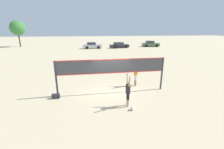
{
  "coord_description": "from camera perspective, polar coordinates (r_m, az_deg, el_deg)",
  "views": [
    {
      "loc": [
        -1.67,
        -9.95,
        4.37
      ],
      "look_at": [
        0.0,
        0.0,
        1.35
      ],
      "focal_mm": 24.0,
      "sensor_mm": 36.0,
      "label": 1
    }
  ],
  "objects": [
    {
      "name": "ground_plane",
      "position": [
        11.0,
        0.0,
        -6.74
      ],
      "size": [
        200.0,
        200.0,
        0.0
      ],
      "primitive_type": "plane",
      "color": "beige"
    },
    {
      "name": "player_spiker",
      "position": [
        8.76,
        6.13,
        -5.88
      ],
      "size": [
        0.28,
        0.68,
        1.96
      ],
      "rotation": [
        0.0,
        0.0,
        1.57
      ],
      "color": "tan",
      "rests_on": "ground_plane"
    },
    {
      "name": "parked_car_far",
      "position": [
        42.32,
        14.44,
        11.17
      ],
      "size": [
        4.67,
        2.41,
        1.53
      ],
      "rotation": [
        0.0,
        0.0,
        -0.15
      ],
      "color": "#4C6B4C",
      "rests_on": "ground_plane"
    },
    {
      "name": "parked_car_mid",
      "position": [
        38.23,
        2.76,
        11.03
      ],
      "size": [
        4.91,
        2.71,
        1.39
      ],
      "rotation": [
        0.0,
        0.0,
        0.2
      ],
      "color": "#232328",
      "rests_on": "ground_plane"
    },
    {
      "name": "tree_left_cluster",
      "position": [
        47.51,
        -32.34,
        14.74
      ],
      "size": [
        3.74,
        3.74,
        6.7
      ],
      "color": "#4C3823",
      "rests_on": "ground_plane"
    },
    {
      "name": "volleyball",
      "position": [
        8.74,
        7.72,
        -12.61
      ],
      "size": [
        0.24,
        0.24,
        0.24
      ],
      "color": "white",
      "rests_on": "ground_plane"
    },
    {
      "name": "gear_bag",
      "position": [
        10.69,
        -20.61,
        -7.71
      ],
      "size": [
        0.49,
        0.25,
        0.3
      ],
      "color": "#2D2D33",
      "rests_on": "ground_plane"
    },
    {
      "name": "parked_car_near",
      "position": [
        37.14,
        -7.62,
        10.81
      ],
      "size": [
        4.51,
        2.23,
        1.48
      ],
      "rotation": [
        0.0,
        0.0,
        0.09
      ],
      "color": "#B7B7BC",
      "rests_on": "ground_plane"
    },
    {
      "name": "volleyball_net",
      "position": [
        10.43,
        0.0,
        1.97
      ],
      "size": [
        7.68,
        0.13,
        2.45
      ],
      "color": "#38383D",
      "rests_on": "ground_plane"
    },
    {
      "name": "player_blocker",
      "position": [
        12.06,
        9.06,
        0.9
      ],
      "size": [
        0.28,
        0.71,
        2.15
      ],
      "rotation": [
        0.0,
        0.0,
        -1.57
      ],
      "color": "tan",
      "rests_on": "ground_plane"
    }
  ]
}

